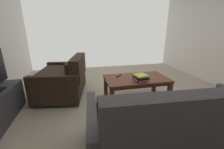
{
  "coord_description": "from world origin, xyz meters",
  "views": [
    {
      "loc": [
        0.85,
        2.44,
        1.37
      ],
      "look_at": [
        0.39,
        0.4,
        0.69
      ],
      "focal_mm": 23.07,
      "sensor_mm": 36.0,
      "label": 1
    }
  ],
  "objects_px": {
    "coffee_table": "(136,81)",
    "book_stack": "(140,77)",
    "sofa_main": "(179,124)",
    "loveseat_near": "(64,79)",
    "tv_remote": "(119,76)"
  },
  "relations": [
    {
      "from": "book_stack",
      "to": "sofa_main",
      "type": "bearing_deg",
      "value": 88.15
    },
    {
      "from": "coffee_table",
      "to": "tv_remote",
      "type": "bearing_deg",
      "value": -29.67
    },
    {
      "from": "coffee_table",
      "to": "book_stack",
      "type": "bearing_deg",
      "value": 95.09
    },
    {
      "from": "sofa_main",
      "to": "loveseat_near",
      "type": "relative_size",
      "value": 1.59
    },
    {
      "from": "coffee_table",
      "to": "book_stack",
      "type": "distance_m",
      "value": 0.2
    },
    {
      "from": "sofa_main",
      "to": "book_stack",
      "type": "xyz_separation_m",
      "value": [
        -0.04,
        -1.16,
        0.15
      ]
    },
    {
      "from": "sofa_main",
      "to": "coffee_table",
      "type": "xyz_separation_m",
      "value": [
        -0.02,
        -1.31,
        0.02
      ]
    },
    {
      "from": "loveseat_near",
      "to": "book_stack",
      "type": "xyz_separation_m",
      "value": [
        -1.41,
        0.7,
        0.16
      ]
    },
    {
      "from": "book_stack",
      "to": "tv_remote",
      "type": "distance_m",
      "value": 0.46
    },
    {
      "from": "loveseat_near",
      "to": "coffee_table",
      "type": "relative_size",
      "value": 1.07
    },
    {
      "from": "tv_remote",
      "to": "loveseat_near",
      "type": "bearing_deg",
      "value": -18.91
    },
    {
      "from": "book_stack",
      "to": "tv_remote",
      "type": "xyz_separation_m",
      "value": [
        0.32,
        -0.33,
        -0.05
      ]
    },
    {
      "from": "sofa_main",
      "to": "loveseat_near",
      "type": "bearing_deg",
      "value": -53.6
    },
    {
      "from": "book_stack",
      "to": "tv_remote",
      "type": "bearing_deg",
      "value": -45.51
    },
    {
      "from": "sofa_main",
      "to": "tv_remote",
      "type": "relative_size",
      "value": 13.36
    }
  ]
}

